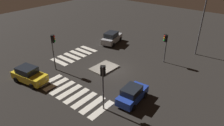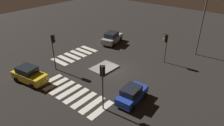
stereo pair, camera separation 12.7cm
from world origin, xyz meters
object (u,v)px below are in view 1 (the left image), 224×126
Objects in this scene: traffic_island at (104,68)px; car_silver at (112,38)px; traffic_light_east at (53,44)px; traffic_light_west at (165,42)px; car_blue at (132,94)px; street_lamp at (203,16)px; car_yellow at (29,75)px; traffic_light_north at (103,77)px.

car_silver is at bearing -147.35° from traffic_island.
traffic_light_east is 14.27m from traffic_light_west.
street_lamp reaches higher than car_blue.
car_yellow is at bearing -32.10° from street_lamp.
car_yellow is at bearing 167.54° from car_silver.
traffic_light_east is (0.78, -11.10, 2.72)m from car_blue.
car_blue is 0.90× the size of car_yellow.
traffic_light_east is at bearing 79.71° from car_yellow.
traffic_light_east is (4.04, -4.57, 3.46)m from traffic_island.
traffic_island is at bearing -4.56° from traffic_light_west.
car_yellow is (4.50, -11.15, 0.08)m from car_blue.
car_yellow is 17.34m from traffic_light_west.
traffic_light_west reaches higher than car_blue.
car_yellow is (7.76, -4.62, 0.82)m from traffic_island.
street_lamp is (-17.68, 2.66, 2.32)m from traffic_light_north.
traffic_island is at bearing -160.27° from car_silver.
car_yellow reaches higher than car_blue.
traffic_light_west is (0.96, 9.85, 2.10)m from car_silver.
street_lamp reaches higher than traffic_light_west.
traffic_light_east reaches higher than car_blue.
car_blue is at bearing -34.14° from traffic_light_east.
car_silver is at bearing 80.96° from car_yellow.
car_blue is 0.85× the size of traffic_light_east.
car_silver is at bearing -61.66° from traffic_light_west.
car_yellow is 0.97× the size of traffic_light_north.
street_lamp reaches higher than car_yellow.
traffic_light_east is at bearing -48.52° from traffic_island.
car_silver is (-10.66, -11.28, 0.12)m from car_blue.
street_lamp is at bearing -171.46° from traffic_light_west.
car_blue is at bearing 42.28° from traffic_light_west.
car_blue is (3.26, 6.54, 0.74)m from traffic_island.
car_silver is at bearing 3.56° from traffic_light_north.
car_yellow is at bearing -0.52° from traffic_light_west.
traffic_light_west reaches higher than car_silver.
car_silver is 14.05m from street_lamp.
car_blue is 10.04m from traffic_light_west.
car_silver is 11.73m from traffic_light_east.
traffic_light_west is 6.58m from street_lamp.
traffic_light_north reaches higher than car_blue.
traffic_light_west is at bearing -25.38° from street_lamp.
traffic_light_east is 1.03× the size of traffic_light_north.
traffic_light_north is 0.53× the size of street_lamp.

